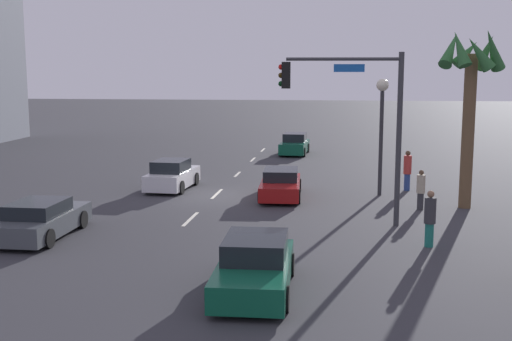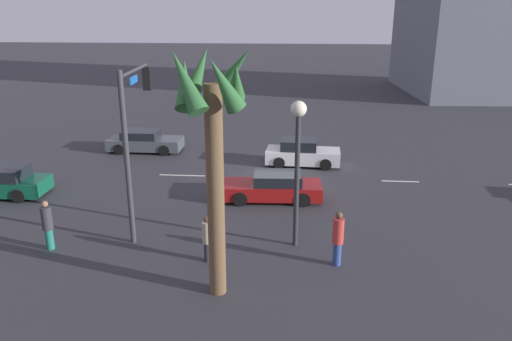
{
  "view_description": "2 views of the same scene",
  "coord_description": "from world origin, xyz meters",
  "px_view_note": "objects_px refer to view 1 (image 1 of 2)",
  "views": [
    {
      "loc": [
        28.53,
        5.72,
        5.56
      ],
      "look_at": [
        0.24,
        1.93,
        1.24
      ],
      "focal_mm": 44.72,
      "sensor_mm": 36.0,
      "label": 1
    },
    {
      "loc": [
        -0.99,
        24.0,
        8.23
      ],
      "look_at": [
        0.89,
        1.97,
        1.03
      ],
      "focal_mm": 34.42,
      "sensor_mm": 36.0,
      "label": 2
    }
  ],
  "objects_px": {
    "streetlamp": "(382,113)",
    "pedestrian_1": "(407,170)",
    "traffic_signal": "(359,110)",
    "pedestrian_0": "(430,217)",
    "car_3": "(172,176)",
    "car_4": "(295,145)",
    "car_1": "(281,184)",
    "car_2": "(41,220)",
    "palm_tree_0": "(471,81)",
    "pedestrian_2": "(421,189)",
    "car_0": "(255,267)"
  },
  "relations": [
    {
      "from": "pedestrian_1",
      "to": "palm_tree_0",
      "type": "xyz_separation_m",
      "value": [
        3.8,
        2.01,
        4.27
      ]
    },
    {
      "from": "car_4",
      "to": "pedestrian_1",
      "type": "bearing_deg",
      "value": 25.57
    },
    {
      "from": "car_0",
      "to": "pedestrian_0",
      "type": "distance_m",
      "value": 7.08
    },
    {
      "from": "streetlamp",
      "to": "pedestrian_1",
      "type": "height_order",
      "value": "streetlamp"
    },
    {
      "from": "traffic_signal",
      "to": "pedestrian_2",
      "type": "relative_size",
      "value": 3.82
    },
    {
      "from": "pedestrian_1",
      "to": "pedestrian_2",
      "type": "bearing_deg",
      "value": 1.44
    },
    {
      "from": "car_2",
      "to": "pedestrian_2",
      "type": "height_order",
      "value": "pedestrian_2"
    },
    {
      "from": "car_1",
      "to": "palm_tree_0",
      "type": "height_order",
      "value": "palm_tree_0"
    },
    {
      "from": "traffic_signal",
      "to": "palm_tree_0",
      "type": "height_order",
      "value": "palm_tree_0"
    },
    {
      "from": "car_0",
      "to": "streetlamp",
      "type": "height_order",
      "value": "streetlamp"
    },
    {
      "from": "streetlamp",
      "to": "pedestrian_2",
      "type": "height_order",
      "value": "streetlamp"
    },
    {
      "from": "car_1",
      "to": "car_4",
      "type": "relative_size",
      "value": 1.08
    },
    {
      "from": "traffic_signal",
      "to": "pedestrian_0",
      "type": "xyz_separation_m",
      "value": [
        2.7,
        2.26,
        -3.29
      ]
    },
    {
      "from": "car_1",
      "to": "traffic_signal",
      "type": "relative_size",
      "value": 0.72
    },
    {
      "from": "car_3",
      "to": "pedestrian_0",
      "type": "relative_size",
      "value": 2.23
    },
    {
      "from": "car_2",
      "to": "pedestrian_2",
      "type": "relative_size",
      "value": 2.67
    },
    {
      "from": "car_4",
      "to": "pedestrian_1",
      "type": "height_order",
      "value": "pedestrian_1"
    },
    {
      "from": "car_4",
      "to": "traffic_signal",
      "type": "bearing_deg",
      "value": 10.42
    },
    {
      "from": "traffic_signal",
      "to": "pedestrian_0",
      "type": "relative_size",
      "value": 3.41
    },
    {
      "from": "car_4",
      "to": "pedestrian_0",
      "type": "xyz_separation_m",
      "value": [
        23.69,
        6.12,
        0.31
      ]
    },
    {
      "from": "car_4",
      "to": "pedestrian_2",
      "type": "relative_size",
      "value": 2.55
    },
    {
      "from": "car_1",
      "to": "car_4",
      "type": "xyz_separation_m",
      "value": [
        -15.89,
        -0.53,
        0.07
      ]
    },
    {
      "from": "pedestrian_1",
      "to": "palm_tree_0",
      "type": "bearing_deg",
      "value": 27.92
    },
    {
      "from": "car_1",
      "to": "pedestrian_2",
      "type": "relative_size",
      "value": 2.75
    },
    {
      "from": "car_3",
      "to": "pedestrian_2",
      "type": "relative_size",
      "value": 2.49
    },
    {
      "from": "car_2",
      "to": "palm_tree_0",
      "type": "bearing_deg",
      "value": 114.36
    },
    {
      "from": "palm_tree_0",
      "to": "pedestrian_2",
      "type": "bearing_deg",
      "value": -72.22
    },
    {
      "from": "car_1",
      "to": "traffic_signal",
      "type": "bearing_deg",
      "value": 33.15
    },
    {
      "from": "car_3",
      "to": "pedestrian_0",
      "type": "height_order",
      "value": "pedestrian_0"
    },
    {
      "from": "car_2",
      "to": "car_4",
      "type": "height_order",
      "value": "car_4"
    },
    {
      "from": "car_2",
      "to": "car_3",
      "type": "distance_m",
      "value": 9.83
    },
    {
      "from": "car_0",
      "to": "car_2",
      "type": "bearing_deg",
      "value": -119.03
    },
    {
      "from": "car_2",
      "to": "palm_tree_0",
      "type": "xyz_separation_m",
      "value": [
        -6.96,
        15.38,
        4.69
      ]
    },
    {
      "from": "car_3",
      "to": "traffic_signal",
      "type": "xyz_separation_m",
      "value": [
        6.43,
        8.77,
        3.6
      ]
    },
    {
      "from": "car_0",
      "to": "palm_tree_0",
      "type": "distance_m",
      "value": 14.36
    },
    {
      "from": "car_0",
      "to": "traffic_signal",
      "type": "xyz_separation_m",
      "value": [
        -7.64,
        2.79,
        3.64
      ]
    },
    {
      "from": "pedestrian_1",
      "to": "streetlamp",
      "type": "bearing_deg",
      "value": -44.18
    },
    {
      "from": "car_0",
      "to": "car_1",
      "type": "distance_m",
      "value": 12.75
    },
    {
      "from": "car_4",
      "to": "pedestrian_0",
      "type": "relative_size",
      "value": 2.28
    },
    {
      "from": "car_0",
      "to": "car_3",
      "type": "bearing_deg",
      "value": -156.98
    },
    {
      "from": "pedestrian_1",
      "to": "car_3",
      "type": "bearing_deg",
      "value": -84.24
    },
    {
      "from": "car_4",
      "to": "car_3",
      "type": "bearing_deg",
      "value": -18.62
    },
    {
      "from": "car_0",
      "to": "pedestrian_1",
      "type": "relative_size",
      "value": 2.32
    },
    {
      "from": "car_0",
      "to": "streetlamp",
      "type": "bearing_deg",
      "value": 163.96
    },
    {
      "from": "car_3",
      "to": "car_4",
      "type": "bearing_deg",
      "value": 161.38
    },
    {
      "from": "car_0",
      "to": "pedestrian_0",
      "type": "relative_size",
      "value": 2.42
    },
    {
      "from": "palm_tree_0",
      "to": "car_0",
      "type": "bearing_deg",
      "value": -32.81
    },
    {
      "from": "car_3",
      "to": "streetlamp",
      "type": "bearing_deg",
      "value": 88.39
    },
    {
      "from": "car_0",
      "to": "pedestrian_2",
      "type": "distance_m",
      "value": 12.11
    },
    {
      "from": "car_2",
      "to": "streetlamp",
      "type": "height_order",
      "value": "streetlamp"
    }
  ]
}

